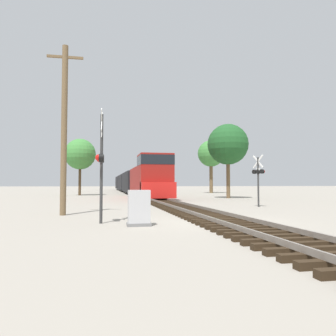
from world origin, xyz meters
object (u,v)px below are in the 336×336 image
at_px(crossing_signal_far, 258,174).
at_px(tree_deep_background, 211,154).
at_px(relay_cabinet, 139,208).
at_px(freight_train, 130,182).
at_px(tree_far_right, 228,145).
at_px(crossing_signal_near, 101,160).
at_px(utility_pole, 64,127).
at_px(tree_mid_background, 80,154).

height_order(crossing_signal_far, tree_deep_background, tree_deep_background).
bearing_deg(crossing_signal_far, relay_cabinet, 113.21).
bearing_deg(crossing_signal_far, freight_train, -11.47).
xyz_separation_m(freight_train, tree_far_right, (8.73, -25.70, 4.07)).
bearing_deg(tree_far_right, freight_train, 108.76).
distance_m(freight_train, crossing_signal_near, 46.66).
distance_m(freight_train, relay_cabinet, 47.58).
bearing_deg(utility_pole, tree_far_right, 47.47).
relative_size(freight_train, utility_pole, 7.57).
bearing_deg(crossing_signal_near, tree_deep_background, 157.29).
xyz_separation_m(crossing_signal_far, tree_mid_background, (-13.68, 25.47, 3.40)).
distance_m(crossing_signal_far, utility_pole, 13.20).
relative_size(tree_far_right, tree_deep_background, 0.89).
height_order(relay_cabinet, tree_mid_background, tree_mid_background).
xyz_separation_m(crossing_signal_far, relay_cabinet, (-9.17, -8.57, -1.58)).
distance_m(crossing_signal_near, utility_pole, 4.68).
bearing_deg(crossing_signal_near, utility_pole, -152.35).
bearing_deg(tree_far_right, crossing_signal_far, -102.84).
bearing_deg(tree_deep_background, tree_far_right, -103.55).
bearing_deg(relay_cabinet, tree_far_right, 60.75).
bearing_deg(utility_pole, relay_cabinet, -55.80).
xyz_separation_m(crossing_signal_near, tree_deep_background, (18.49, 40.96, 4.25)).
xyz_separation_m(utility_pole, tree_far_right, (15.48, 16.87, 1.46)).
xyz_separation_m(crossing_signal_near, tree_mid_background, (-3.08, 33.00, 3.11)).
distance_m(crossing_signal_near, relay_cabinet, 2.58).
bearing_deg(utility_pole, tree_mid_background, 92.36).
height_order(crossing_signal_near, utility_pole, utility_pole).
height_order(freight_train, tree_mid_background, tree_mid_background).
bearing_deg(tree_deep_background, relay_cabinet, -112.10).
bearing_deg(tree_mid_background, utility_pole, -87.64).
distance_m(tree_mid_background, tree_deep_background, 23.02).
height_order(crossing_signal_near, tree_far_right, tree_far_right).
xyz_separation_m(utility_pole, tree_deep_background, (20.36, 37.13, 2.33)).
relative_size(crossing_signal_near, tree_far_right, 0.56).
bearing_deg(freight_train, tree_far_right, -71.24).
relative_size(freight_train, tree_deep_background, 7.16).
bearing_deg(tree_mid_background, crossing_signal_far, -61.76).
bearing_deg(tree_deep_background, freight_train, 158.21).
distance_m(freight_train, tree_deep_background, 15.47).
relative_size(relay_cabinet, tree_deep_background, 0.15).
xyz_separation_m(freight_train, tree_deep_background, (13.61, -5.44, 4.94)).
bearing_deg(freight_train, relay_cabinet, -94.15).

